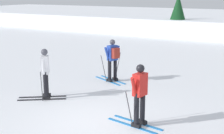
# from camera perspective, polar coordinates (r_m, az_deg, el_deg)

# --- Properties ---
(ground_plane) EXTENTS (120.00, 120.00, 0.00)m
(ground_plane) POSITION_cam_1_polar(r_m,az_deg,el_deg) (8.86, -3.39, -10.10)
(ground_plane) COLOR white
(skier_blue) EXTENTS (1.62, 0.97, 1.71)m
(skier_blue) POSITION_cam_1_polar(r_m,az_deg,el_deg) (12.53, 0.14, 1.59)
(skier_blue) COLOR #237AC6
(skier_blue) RESTS_ON ground
(skier_red) EXTENTS (1.64, 0.99, 1.71)m
(skier_red) POSITION_cam_1_polar(r_m,az_deg,el_deg) (8.39, 4.99, -4.80)
(skier_red) COLOR #237AC6
(skier_red) RESTS_ON ground
(skier_white) EXTENTS (1.52, 1.23, 1.71)m
(skier_white) POSITION_cam_1_polar(r_m,az_deg,el_deg) (10.76, -11.98, -0.93)
(skier_white) COLOR black
(skier_white) RESTS_ON ground
(conifer_far_centre) EXTENTS (1.67, 1.67, 3.35)m
(conifer_far_centre) POSITION_cam_1_polar(r_m,az_deg,el_deg) (25.42, 11.80, 9.66)
(conifer_far_centre) COLOR #513823
(conifer_far_centre) RESTS_ON ground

